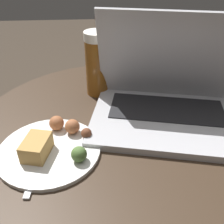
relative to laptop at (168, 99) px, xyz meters
The scene contains 5 objects.
table 0.21m from the laptop, 169.14° to the right, with size 0.74×0.74×0.51m.
laptop is the anchor object (origin of this frame).
beer_glass 0.23m from the laptop, 141.02° to the left, with size 0.07×0.07×0.18m.
snack_plate 0.31m from the laptop, 158.18° to the right, with size 0.22×0.22×0.05m.
fork 0.34m from the laptop, 155.19° to the right, with size 0.03×0.17×0.00m.
Camera 1 is at (-0.05, -0.53, 0.90)m, focal length 42.00 mm.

